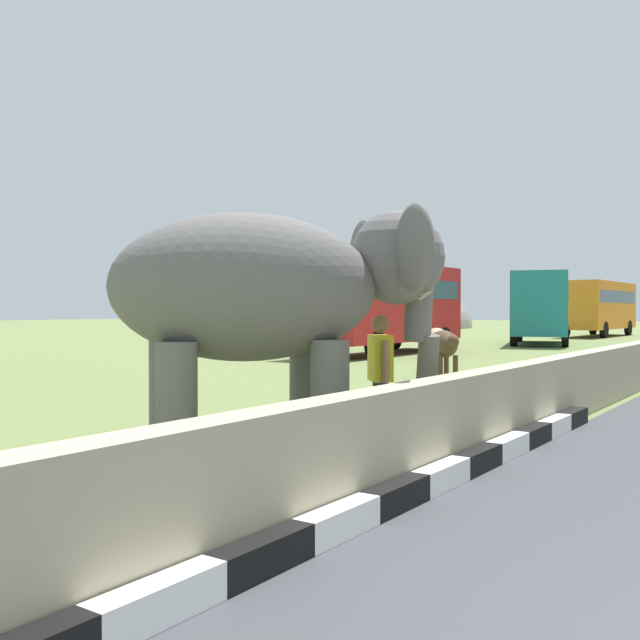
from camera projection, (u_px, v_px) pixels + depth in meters
name	position (u px, v px, depth m)	size (l,w,h in m)	color
striped_curb	(215.00, 578.00, 4.28)	(16.20, 0.20, 0.24)	white
barrier_parapet	(372.00, 447.00, 6.38)	(28.00, 0.36, 1.00)	tan
elephant	(278.00, 292.00, 8.33)	(3.93, 3.68, 2.94)	#635F5F
person_handler	(380.00, 373.00, 9.07)	(0.51, 0.51, 1.66)	navy
bus_red	(385.00, 301.00, 28.09)	(9.12, 2.74, 3.50)	#B21E1E
bus_teal	(541.00, 303.00, 35.88)	(8.33, 4.63, 3.50)	teal
bus_orange	(598.00, 304.00, 46.57)	(9.47, 2.77, 3.50)	orange
cow_near	(437.00, 341.00, 19.39)	(1.76, 1.48, 1.23)	tan
cow_mid	(444.00, 345.00, 17.25)	(1.74, 1.51, 1.23)	#473323
hill_east	(340.00, 327.00, 69.81)	(30.19, 24.15, 11.45)	slate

